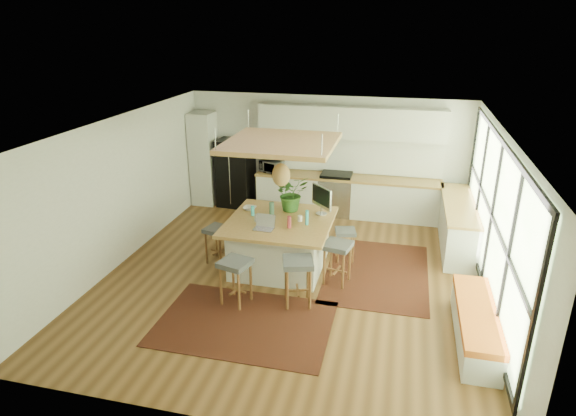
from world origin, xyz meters
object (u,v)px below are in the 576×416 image
(fridge, at_px, (235,169))
(stool_near_left, at_px, (236,283))
(stool_near_right, at_px, (298,284))
(stool_right_front, at_px, (337,264))
(stool_left_side, at_px, (218,245))
(laptop, at_px, (264,223))
(island, at_px, (280,244))
(island_plant, at_px, (291,197))
(stool_right_back, at_px, (345,243))
(monitor, at_px, (321,201))
(microwave, at_px, (272,165))

(fridge, height_order, stool_near_left, fridge)
(stool_near_right, xyz_separation_m, stool_right_front, (0.51, 0.82, 0.00))
(stool_left_side, distance_m, laptop, 1.28)
(island, height_order, island_plant, island_plant)
(stool_right_back, height_order, island_plant, island_plant)
(stool_near_right, height_order, stool_right_back, stool_near_right)
(fridge, xyz_separation_m, stool_left_side, (0.68, -2.98, -0.57))
(stool_near_right, bearing_deg, fridge, 121.08)
(fridge, height_order, island, fridge)
(laptop, xyz_separation_m, monitor, (0.84, 0.93, 0.14))
(stool_near_right, xyz_separation_m, microwave, (-1.53, 4.02, 0.74))
(microwave, bearing_deg, island_plant, -44.49)
(stool_left_side, relative_size, laptop, 1.95)
(island_plant, bearing_deg, stool_near_left, -103.55)
(stool_left_side, distance_m, microwave, 3.04)
(stool_left_side, xyz_separation_m, laptop, (1.01, -0.38, 0.70))
(fridge, distance_m, stool_right_back, 3.83)
(island, relative_size, laptop, 5.12)
(monitor, bearing_deg, island, -99.40)
(island, relative_size, stool_right_back, 2.96)
(stool_left_side, height_order, microwave, microwave)
(laptop, distance_m, microwave, 3.41)
(fridge, bearing_deg, monitor, -38.61)
(island, height_order, monitor, monitor)
(stool_near_right, relative_size, laptop, 2.19)
(island, height_order, stool_near_left, island)
(stool_near_right, height_order, microwave, microwave)
(island, relative_size, stool_near_right, 2.34)
(fridge, bearing_deg, island_plant, -45.20)
(stool_near_right, relative_size, island_plant, 1.18)
(stool_right_front, distance_m, stool_right_back, 0.89)
(stool_near_left, distance_m, laptop, 1.16)
(laptop, height_order, monitor, monitor)
(fridge, distance_m, monitor, 3.51)
(island, height_order, stool_right_front, island)
(stool_near_left, distance_m, microwave, 4.32)
(stool_left_side, height_order, island_plant, island_plant)
(stool_near_left, height_order, microwave, microwave)
(laptop, bearing_deg, microwave, 106.07)
(stool_right_front, bearing_deg, island, 162.54)
(stool_right_front, height_order, stool_left_side, stool_right_front)
(microwave, bearing_deg, island, -50.18)
(stool_right_back, xyz_separation_m, laptop, (-1.29, -1.01, 0.70))
(stool_right_back, distance_m, monitor, 0.95)
(stool_near_left, height_order, laptop, laptop)
(stool_near_left, distance_m, stool_right_back, 2.43)
(stool_right_back, height_order, laptop, laptop)
(stool_near_left, distance_m, island_plant, 2.14)
(monitor, bearing_deg, island_plant, -141.76)
(stool_right_back, bearing_deg, island_plant, -179.87)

